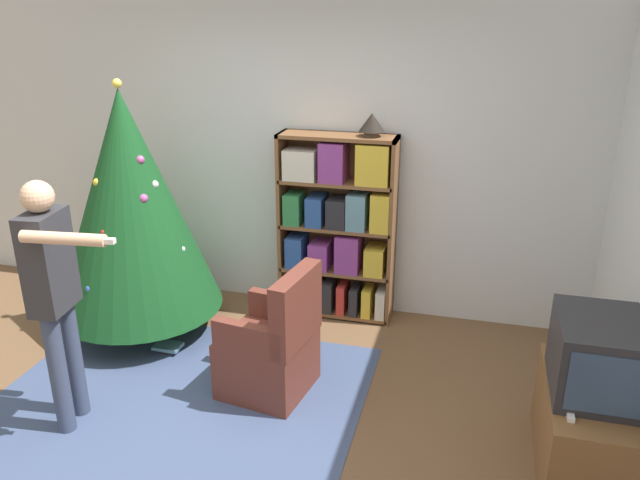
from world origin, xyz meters
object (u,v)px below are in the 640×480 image
at_px(standing_person, 54,287).
at_px(television, 598,356).
at_px(bookshelf, 339,226).
at_px(christmas_tree, 131,204).
at_px(table_lamp, 372,123).
at_px(armchair, 272,349).

bearing_deg(standing_person, television, 89.96).
height_order(bookshelf, television, bookshelf).
distance_m(bookshelf, standing_person, 2.30).
bearing_deg(television, standing_person, -173.68).
height_order(christmas_tree, table_lamp, christmas_tree).
bearing_deg(bookshelf, television, -40.78).
distance_m(christmas_tree, table_lamp, 1.97).
height_order(bookshelf, christmas_tree, christmas_tree).
bearing_deg(christmas_tree, bookshelf, 24.13).
xyz_separation_m(armchair, standing_person, (-1.13, -0.66, 0.63)).
relative_size(bookshelf, standing_person, 0.97).
bearing_deg(bookshelf, christmas_tree, -155.87).
relative_size(bookshelf, christmas_tree, 0.77).
bearing_deg(christmas_tree, standing_person, -80.84).
distance_m(television, armchair, 2.04).
bearing_deg(christmas_tree, television, -14.92).
xyz_separation_m(armchair, table_lamp, (0.43, 1.24, 1.35)).
height_order(television, christmas_tree, christmas_tree).
relative_size(christmas_tree, armchair, 2.21).
distance_m(standing_person, table_lamp, 2.56).
distance_m(armchair, table_lamp, 1.88).
bearing_deg(armchair, standing_person, -50.82).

